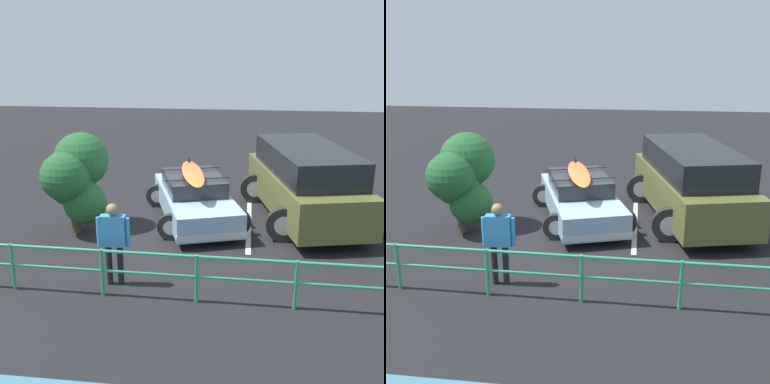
% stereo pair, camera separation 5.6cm
% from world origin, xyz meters
% --- Properties ---
extents(ground_plane, '(44.00, 44.00, 0.02)m').
position_xyz_m(ground_plane, '(0.00, 0.00, -0.01)').
color(ground_plane, black).
rests_on(ground_plane, ground).
extents(parking_stripe, '(0.12, 4.15, 0.00)m').
position_xyz_m(parking_stripe, '(-1.46, -0.44, 0.00)').
color(parking_stripe, silver).
rests_on(parking_stripe, ground).
extents(sedan_car, '(2.99, 4.29, 1.46)m').
position_xyz_m(sedan_car, '(-0.01, -0.47, 0.58)').
color(sedan_car, '#8CADC6').
rests_on(sedan_car, ground).
extents(suv_car, '(3.43, 5.25, 1.94)m').
position_xyz_m(suv_car, '(-2.90, -0.91, 1.01)').
color(suv_car, brown).
rests_on(suv_car, ground).
extents(person_bystander, '(0.64, 0.22, 1.66)m').
position_xyz_m(person_bystander, '(1.10, 3.29, 0.99)').
color(person_bystander, black).
rests_on(person_bystander, ground).
extents(railing_fence, '(10.59, 0.23, 0.93)m').
position_xyz_m(railing_fence, '(-0.55, 3.78, 0.63)').
color(railing_fence, '#2D9366').
rests_on(railing_fence, ground).
extents(bush_near_left, '(1.52, 1.86, 2.42)m').
position_xyz_m(bush_near_left, '(2.82, 0.62, 1.35)').
color(bush_near_left, '#4C3828').
rests_on(bush_near_left, ground).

